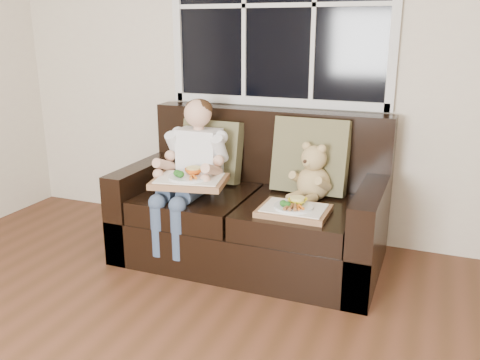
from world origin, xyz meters
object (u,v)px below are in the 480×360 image
at_px(teddy_bear, 313,176).
at_px(tray_right, 294,209).
at_px(loveseat, 254,212).
at_px(tray_left, 190,180).
at_px(child, 193,161).

relative_size(teddy_bear, tray_right, 0.93).
bearing_deg(loveseat, tray_right, -39.45).
bearing_deg(teddy_bear, tray_right, -75.89).
xyz_separation_m(loveseat, tray_left, (-0.34, -0.27, 0.27)).
distance_m(tray_left, tray_right, 0.71).
height_order(loveseat, teddy_bear, loveseat).
bearing_deg(child, teddy_bear, 10.03).
distance_m(child, tray_left, 0.18).
bearing_deg(teddy_bear, loveseat, -157.47).
distance_m(child, tray_right, 0.79).
bearing_deg(tray_left, child, 97.59).
bearing_deg(loveseat, teddy_bear, 2.31).
distance_m(loveseat, child, 0.54).
xyz_separation_m(tray_left, tray_right, (0.70, -0.02, -0.10)).
relative_size(tray_left, tray_right, 1.26).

